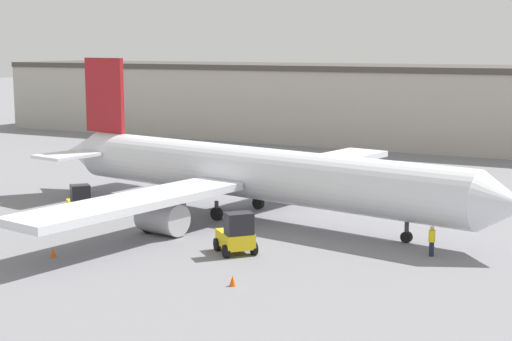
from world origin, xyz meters
TOP-DOWN VIEW (x-y plane):
  - ground_plane at (0.00, 0.00)m, footprint 400.00×400.00m
  - terminal_building at (-13.76, 45.73)m, footprint 93.19×16.22m
  - airplane at (-0.97, 0.17)m, footprint 39.74×37.72m
  - ground_crew_worker at (13.84, -4.45)m, footprint 0.39×0.39m
  - baggage_tug at (3.56, -9.21)m, footprint 3.15×3.11m
  - belt_loader_truck at (-3.22, -6.37)m, footprint 3.11×2.71m
  - pushback_tug at (-10.84, -6.11)m, footprint 2.90×2.82m
  - safety_cone_near at (-5.44, -14.82)m, footprint 0.36×0.36m
  - safety_cone_far at (6.45, -14.80)m, footprint 0.36×0.36m

SIDE VIEW (x-z plane):
  - ground_plane at x=0.00m, z-range 0.00..0.00m
  - safety_cone_near at x=-5.44m, z-range 0.00..0.55m
  - safety_cone_far at x=6.45m, z-range 0.00..0.55m
  - ground_crew_worker at x=13.84m, z-range 0.06..1.85m
  - belt_loader_truck at x=-3.22m, z-range -0.08..2.18m
  - pushback_tug at x=-10.84m, z-range -0.16..2.32m
  - baggage_tug at x=3.56m, z-range -0.14..2.40m
  - airplane at x=-0.97m, z-range -2.44..8.65m
  - terminal_building at x=-13.76m, z-range 0.01..9.69m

